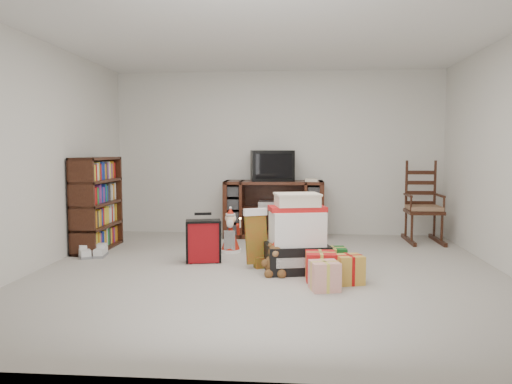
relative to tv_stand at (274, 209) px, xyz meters
The scene contains 13 objects.
room 2.36m from the tv_stand, 88.79° to the right, with size 5.01×5.01×2.51m.
tv_stand is the anchor object (origin of this frame).
bookshelf 2.53m from the tv_stand, 153.56° to the right, with size 0.33×0.99×1.21m.
rocking_chair 2.14m from the tv_stand, ahead, with size 0.49×0.80×1.20m.
gift_pile 2.15m from the tv_stand, 80.64° to the right, with size 0.74×0.60×0.82m.
red_suitcase 1.92m from the tv_stand, 112.46° to the right, with size 0.41×0.27×0.58m.
stocking 1.97m from the tv_stand, 92.89° to the right, with size 0.31×0.13×0.67m, color #0E7E1D, non-canonical shape.
teddy_bear 2.33m from the tv_stand, 86.78° to the right, with size 0.23×0.20×0.34m.
santa_figurine 1.22m from the tv_stand, 64.56° to the right, with size 0.31×0.29×0.63m.
mrs_claus_figurine 1.28m from the tv_stand, 113.16° to the right, with size 0.28×0.26×0.57m.
sneaker_pair 2.69m from the tv_stand, 143.18° to the right, with size 0.40×0.31×0.10m.
gift_cluster 2.60m from the tv_stand, 74.90° to the right, with size 0.55×0.85×0.26m.
crt_television 0.65m from the tv_stand, 142.83° to the left, with size 0.68×0.54×0.45m.
Camera 1 is at (0.30, -5.20, 1.31)m, focal length 35.00 mm.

